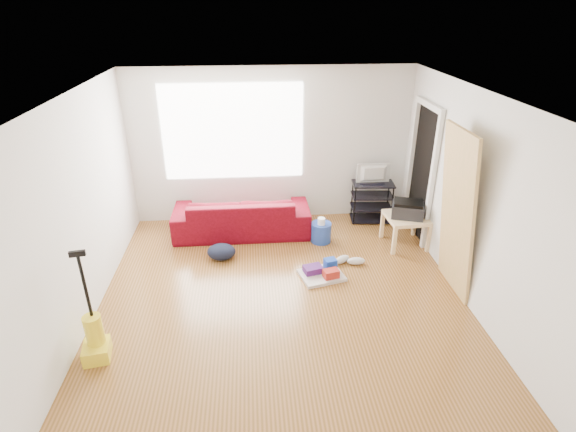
{
  "coord_description": "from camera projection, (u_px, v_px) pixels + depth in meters",
  "views": [
    {
      "loc": [
        -0.32,
        -4.48,
        3.38
      ],
      "look_at": [
        0.11,
        0.6,
        0.92
      ],
      "focal_mm": 28.0,
      "sensor_mm": 36.0,
      "label": 1
    }
  ],
  "objects": [
    {
      "name": "room",
      "position": [
        288.0,
        207.0,
        5.11
      ],
      "size": [
        4.51,
        5.01,
        2.51
      ],
      "color": "brown",
      "rests_on": "ground"
    },
    {
      "name": "sofa",
      "position": [
        243.0,
        232.0,
        7.23
      ],
      "size": [
        2.12,
        0.83,
        0.62
      ],
      "primitive_type": "imported",
      "rotation": [
        0.0,
        0.0,
        3.14
      ],
      "color": "#400209",
      "rests_on": "ground"
    },
    {
      "name": "tv_stand",
      "position": [
        372.0,
        201.0,
        7.48
      ],
      "size": [
        0.7,
        0.43,
        0.67
      ],
      "rotation": [
        0.0,
        0.0,
        -0.08
      ],
      "color": "black",
      "rests_on": "ground"
    },
    {
      "name": "tv",
      "position": [
        374.0,
        174.0,
        7.27
      ],
      "size": [
        0.55,
        0.07,
        0.32
      ],
      "primitive_type": "imported",
      "rotation": [
        0.0,
        0.0,
        3.14
      ],
      "color": "black",
      "rests_on": "tv_stand"
    },
    {
      "name": "side_table",
      "position": [
        406.0,
        221.0,
        6.71
      ],
      "size": [
        0.62,
        0.62,
        0.48
      ],
      "rotation": [
        0.0,
        0.0,
        0.06
      ],
      "color": "#E3BE83",
      "rests_on": "ground"
    },
    {
      "name": "printer",
      "position": [
        408.0,
        209.0,
        6.62
      ],
      "size": [
        0.54,
        0.47,
        0.24
      ],
      "rotation": [
        0.0,
        0.0,
        -0.32
      ],
      "color": "black",
      "rests_on": "side_table"
    },
    {
      "name": "bucket",
      "position": [
        321.0,
        241.0,
        6.96
      ],
      "size": [
        0.31,
        0.31,
        0.31
      ],
      "primitive_type": "cylinder",
      "rotation": [
        0.0,
        0.0,
        0.0
      ],
      "color": "#2040A3",
      "rests_on": "ground"
    },
    {
      "name": "toilet_paper",
      "position": [
        321.0,
        230.0,
        6.84
      ],
      "size": [
        0.11,
        0.11,
        0.1
      ],
      "primitive_type": "cylinder",
      "color": "white",
      "rests_on": "bucket"
    },
    {
      "name": "cleaning_tray",
      "position": [
        323.0,
        272.0,
        6.06
      ],
      "size": [
        0.65,
        0.57,
        0.2
      ],
      "rotation": [
        0.0,
        0.0,
        0.25
      ],
      "color": "beige",
      "rests_on": "ground"
    },
    {
      "name": "backpack",
      "position": [
        222.0,
        258.0,
        6.5
      ],
      "size": [
        0.43,
        0.36,
        0.22
      ],
      "primitive_type": "ellipsoid",
      "rotation": [
        0.0,
        0.0,
        -0.08
      ],
      "color": "black",
      "rests_on": "ground"
    },
    {
      "name": "sneakers",
      "position": [
        349.0,
        260.0,
        6.35
      ],
      "size": [
        0.46,
        0.24,
        0.11
      ],
      "rotation": [
        0.0,
        0.0,
        0.14
      ],
      "color": "silver",
      "rests_on": "ground"
    },
    {
      "name": "vacuum",
      "position": [
        95.0,
        339.0,
        4.62
      ],
      "size": [
        0.31,
        0.34,
        1.24
      ],
      "rotation": [
        0.0,
        0.0,
        0.17
      ],
      "color": "yellow",
      "rests_on": "ground"
    },
    {
      "name": "door_panel",
      "position": [
        444.0,
        286.0,
        5.87
      ],
      "size": [
        0.26,
        0.84,
        2.1
      ],
      "primitive_type": "cube",
      "rotation": [
        0.0,
        -0.1,
        0.0
      ],
      "color": "tan",
      "rests_on": "ground"
    }
  ]
}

